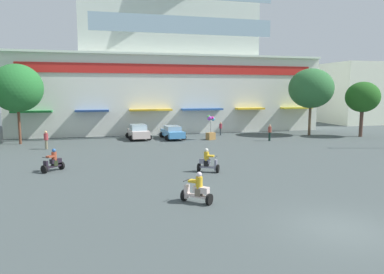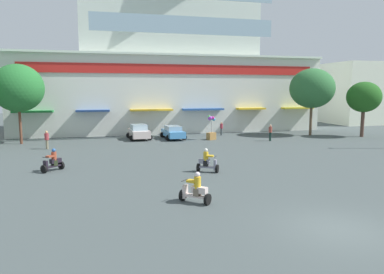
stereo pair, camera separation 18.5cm
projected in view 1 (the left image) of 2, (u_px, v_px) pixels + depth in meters
name	position (u px, v px, depth m)	size (l,w,h in m)	color
ground_plane	(225.00, 162.00, 25.88)	(128.00, 128.00, 0.00)	#424C4C
colonial_building	(167.00, 62.00, 46.57)	(37.35, 15.69, 20.78)	silver
flank_building_right	(353.00, 93.00, 56.67)	(9.43, 10.12, 9.31)	silver
plaza_tree_0	(17.00, 88.00, 33.75)	(4.76, 4.60, 7.64)	brown
plaza_tree_1	(363.00, 97.00, 39.41)	(3.86, 3.34, 6.10)	brown
plaza_tree_3	(311.00, 88.00, 40.58)	(5.07, 4.91, 7.63)	brown
parked_car_0	(138.00, 132.00, 37.75)	(2.58, 4.04, 1.58)	beige
parked_car_1	(172.00, 132.00, 38.07)	(2.44, 4.39, 1.40)	#458CCB
scooter_rider_0	(53.00, 162.00, 22.88)	(1.40, 1.40, 1.47)	black
scooter_rider_1	(197.00, 190.00, 16.46)	(1.41, 1.41, 1.48)	black
scooter_rider_4	(208.00, 162.00, 22.66)	(1.44, 1.14, 1.53)	black
pedestrian_0	(46.00, 139.00, 31.38)	(0.52, 0.52, 1.63)	#797257
pedestrian_1	(270.00, 132.00, 36.50)	(0.45, 0.45, 1.68)	black
pedestrian_2	(221.00, 128.00, 41.07)	(0.44, 0.44, 1.54)	#424A4C
balloon_vendor_cart	(211.00, 129.00, 37.37)	(1.07, 0.93, 2.56)	olive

